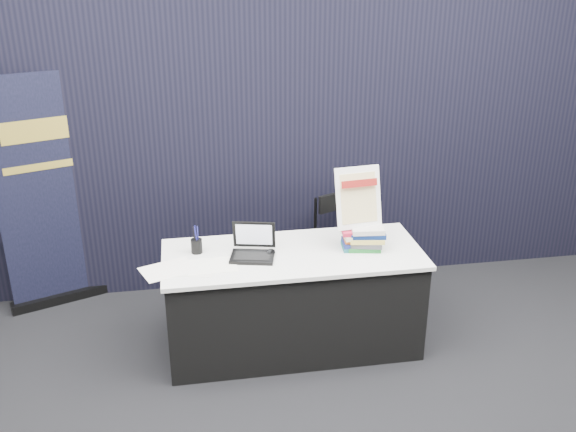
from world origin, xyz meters
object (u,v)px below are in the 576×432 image
at_px(pullup_banner, 49,207).
at_px(display_table, 293,300).
at_px(book_stack_tall, 358,238).
at_px(stacking_chair, 341,243).
at_px(book_stack_short, 366,237).
at_px(info_sign, 358,198).
at_px(laptop, 252,249).

bearing_deg(pullup_banner, display_table, -48.96).
height_order(display_table, book_stack_tall, book_stack_tall).
bearing_deg(stacking_chair, book_stack_tall, -118.42).
bearing_deg(book_stack_tall, book_stack_short, -24.73).
height_order(book_stack_short, pullup_banner, pullup_banner).
relative_size(book_stack_tall, book_stack_short, 0.86).
bearing_deg(book_stack_tall, stacking_chair, 85.30).
xyz_separation_m(display_table, book_stack_tall, (0.46, 0.00, 0.45)).
bearing_deg(info_sign, laptop, 176.49).
height_order(book_stack_tall, pullup_banner, pullup_banner).
height_order(laptop, stacking_chair, laptop).
relative_size(laptop, pullup_banner, 0.18).
distance_m(laptop, book_stack_tall, 0.75).
height_order(laptop, pullup_banner, pullup_banner).
distance_m(book_stack_short, pullup_banner, 2.48).
bearing_deg(display_table, book_stack_tall, 0.54).
height_order(display_table, book_stack_short, book_stack_short).
height_order(laptop, book_stack_tall, laptop).
relative_size(display_table, info_sign, 4.08).
relative_size(book_stack_short, pullup_banner, 0.14).
xyz_separation_m(display_table, book_stack_short, (0.51, -0.02, 0.46)).
relative_size(display_table, book_stack_short, 6.70).
bearing_deg(laptop, stacking_chair, 52.30).
relative_size(book_stack_tall, stacking_chair, 0.27).
distance_m(display_table, info_sign, 0.87).
bearing_deg(book_stack_short, display_table, 177.88).
bearing_deg(stacking_chair, info_sign, -118.65).
height_order(book_stack_tall, info_sign, info_sign).
distance_m(book_stack_tall, stacking_chair, 0.73).
relative_size(book_stack_short, stacking_chair, 0.31).
distance_m(display_table, book_stack_short, 0.69).
xyz_separation_m(book_stack_short, stacking_chair, (0.00, 0.67, -0.35)).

